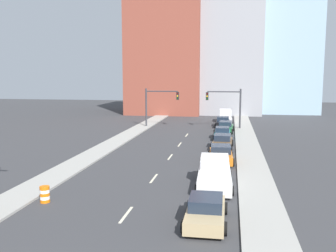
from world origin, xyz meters
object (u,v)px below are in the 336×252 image
(traffic_signal_left, at_px, (156,102))
(box_truck_silver, at_px, (225,116))
(sedan_orange, at_px, (221,155))
(sedan_black, at_px, (223,122))
(sedan_green, at_px, (225,127))
(pickup_truck_white, at_px, (214,174))
(sedan_tan, at_px, (206,211))
(sedan_teal, at_px, (222,133))
(traffic_barrel, at_px, (45,194))
(sedan_brown, at_px, (222,142))
(traffic_signal_right, at_px, (229,103))

(traffic_signal_left, distance_m, box_truck_silver, 12.70)
(sedan_orange, relative_size, sedan_black, 1.01)
(sedan_green, bearing_deg, traffic_signal_left, 164.42)
(traffic_signal_left, relative_size, pickup_truck_white, 0.96)
(pickup_truck_white, height_order, sedan_black, pickup_truck_white)
(sedan_tan, bearing_deg, sedan_teal, 89.13)
(traffic_barrel, distance_m, box_truck_silver, 41.65)
(traffic_signal_left, xyz_separation_m, box_truck_silver, (9.62, 7.85, -2.69))
(traffic_signal_left, relative_size, sedan_black, 1.24)
(pickup_truck_white, relative_size, sedan_black, 1.29)
(sedan_orange, bearing_deg, sedan_black, 88.27)
(sedan_orange, relative_size, sedan_teal, 0.98)
(traffic_signal_left, height_order, sedan_orange, traffic_signal_left)
(pickup_truck_white, xyz_separation_m, sedan_brown, (0.20, 13.45, -0.14))
(sedan_tan, height_order, sedan_brown, sedan_brown)
(sedan_teal, bearing_deg, traffic_signal_right, 85.00)
(sedan_teal, bearing_deg, box_truck_silver, 89.33)
(sedan_tan, bearing_deg, pickup_truck_white, 88.38)
(sedan_orange, distance_m, sedan_black, 22.60)
(pickup_truck_white, bearing_deg, box_truck_silver, 87.41)
(traffic_barrel, distance_m, sedan_teal, 25.83)
(traffic_signal_left, relative_size, sedan_green, 1.16)
(traffic_signal_left, height_order, sedan_black, traffic_signal_left)
(sedan_teal, bearing_deg, traffic_barrel, -112.22)
(traffic_signal_right, height_order, sedan_black, traffic_signal_right)
(traffic_barrel, height_order, sedan_brown, sedan_brown)
(traffic_signal_right, relative_size, sedan_teal, 1.21)
(traffic_signal_right, distance_m, sedan_brown, 14.62)
(sedan_tan, height_order, sedan_black, sedan_black)
(traffic_barrel, bearing_deg, sedan_tan, -9.24)
(sedan_brown, height_order, sedan_teal, sedan_brown)
(traffic_barrel, relative_size, sedan_tan, 0.22)
(traffic_barrel, distance_m, sedan_tan, 9.51)
(pickup_truck_white, relative_size, sedan_green, 1.21)
(traffic_signal_right, relative_size, sedan_green, 1.16)
(pickup_truck_white, relative_size, sedan_teal, 1.26)
(sedan_black, bearing_deg, sedan_orange, -89.16)
(sedan_tan, height_order, sedan_orange, sedan_orange)
(sedan_teal, height_order, box_truck_silver, box_truck_silver)
(sedan_orange, height_order, box_truck_silver, box_truck_silver)
(traffic_signal_left, xyz_separation_m, traffic_signal_right, (10.25, 0.00, 0.00))
(traffic_signal_left, distance_m, traffic_barrel, 32.82)
(box_truck_silver, bearing_deg, pickup_truck_white, -92.10)
(sedan_tan, xyz_separation_m, sedan_black, (0.01, 36.04, 0.06))
(traffic_signal_left, bearing_deg, pickup_truck_white, -71.10)
(pickup_truck_white, bearing_deg, sedan_orange, 85.84)
(sedan_tan, xyz_separation_m, sedan_teal, (0.19, 25.52, 0.01))
(sedan_green, bearing_deg, sedan_black, 98.25)
(box_truck_silver, bearing_deg, sedan_orange, -91.72)
(traffic_signal_left, relative_size, sedan_tan, 1.27)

